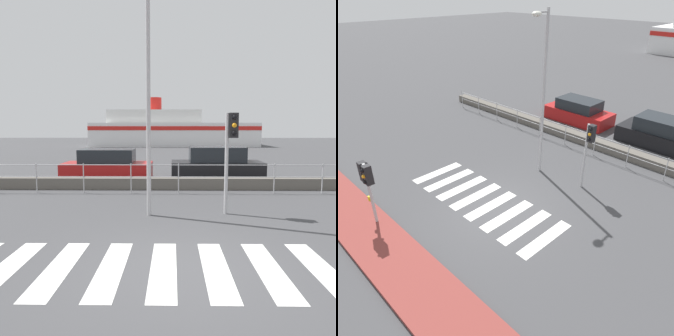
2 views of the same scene
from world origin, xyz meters
The scene contains 9 objects.
ground_plane centered at (0.00, 0.00, 0.00)m, with size 160.00×160.00×0.00m, color #424244.
crosswalk centered at (-0.83, 0.00, 0.00)m, with size 6.75×2.40×0.01m.
seawall centered at (0.00, 7.48, 0.23)m, with size 23.56×0.55×0.45m.
harbor_fence centered at (0.00, 6.60, 0.73)m, with size 21.24×0.04×1.11m.
traffic_light_far centered at (1.38, 3.65, 2.07)m, with size 0.34×0.32×2.82m.
streetlamp centered at (-0.87, 3.34, 4.12)m, with size 0.32×0.91×6.79m.
ferry_boat centered at (-0.54, 40.73, 2.07)m, with size 22.22×8.34×6.64m.
parked_car_red centered at (-3.30, 10.03, 0.61)m, with size 4.17×1.83×1.43m.
parked_car_black centered at (1.86, 10.03, 0.66)m, with size 4.25×1.89×1.54m.
Camera 1 is at (-0.23, -5.38, 2.39)m, focal length 35.00 mm.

